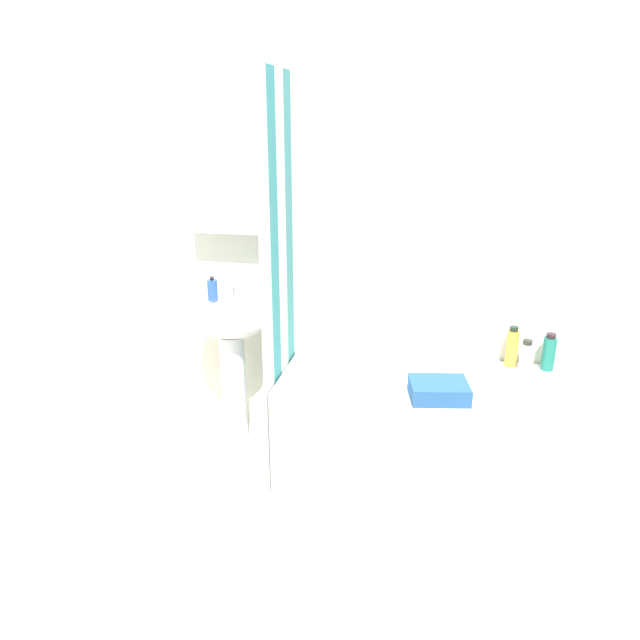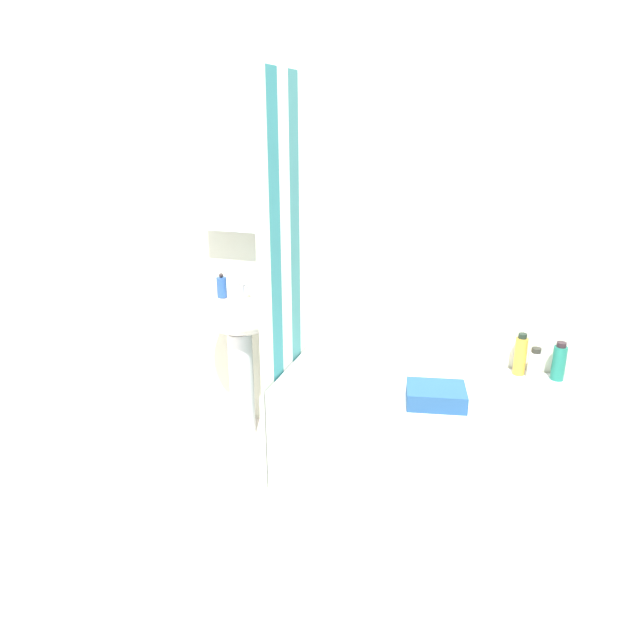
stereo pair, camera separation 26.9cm
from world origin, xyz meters
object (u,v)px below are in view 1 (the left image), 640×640
soap_dispenser (213,290)px  conditioner_bottle (512,348)px  body_wash_bottle (526,356)px  sink (231,340)px  lotion_bottle (549,353)px  bathtub (421,428)px  towel_folded (439,390)px

soap_dispenser → conditioner_bottle: soap_dispenser is taller
body_wash_bottle → sink: bearing=-176.1°
soap_dispenser → body_wash_bottle: bearing=3.5°
conditioner_bottle → sink: bearing=-174.9°
sink → lotion_bottle: size_ratio=4.26×
soap_dispenser → body_wash_bottle: soap_dispenser is taller
sink → bathtub: bearing=-7.3°
bathtub → body_wash_bottle: (0.50, 0.24, 0.35)m
bathtub → sink: bearing=172.7°
bathtub → lotion_bottle: size_ratio=7.22×
sink → conditioner_bottle: size_ratio=3.85×
towel_folded → soap_dispenser: bearing=165.2°
sink → body_wash_bottle: (1.57, 0.11, 0.00)m
sink → towel_folded: bearing=-15.8°
sink → bathtub: size_ratio=0.59×
bathtub → towel_folded: towel_folded is taller
bathtub → towel_folded: bearing=-68.7°
body_wash_bottle → towel_folded: bearing=-134.9°
towel_folded → body_wash_bottle: bearing=45.1°
lotion_bottle → conditioner_bottle: (-0.18, 0.01, 0.01)m
conditioner_bottle → towel_folded: 0.58m
body_wash_bottle → conditioner_bottle: conditioner_bottle is taller
soap_dispenser → bathtub: size_ratio=0.10×
lotion_bottle → conditioner_bottle: bearing=178.0°
bathtub → conditioner_bottle: conditioner_bottle is taller
sink → soap_dispenser: bearing=178.0°
conditioner_bottle → towel_folded: conditioner_bottle is taller
body_wash_bottle → conditioner_bottle: bearing=158.3°
soap_dispenser → body_wash_bottle: 1.69m
soap_dispenser → lotion_bottle: 1.80m
sink → bathtub: sink is taller
bathtub → soap_dispenser: bearing=173.2°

